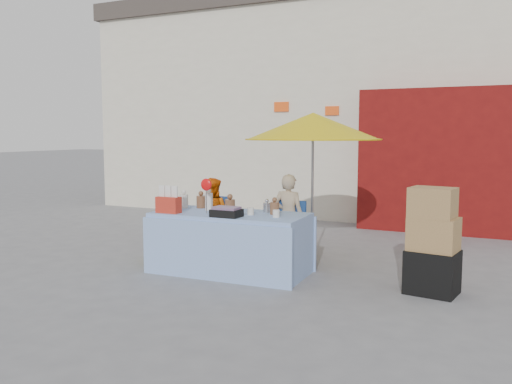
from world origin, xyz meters
The scene contains 10 objects.
ground centered at (0.00, 0.00, 0.00)m, with size 80.00×80.00×0.00m, color slate.
backdrop centered at (0.52, 7.52, 3.10)m, with size 14.00×8.00×7.80m.
market_table centered at (-0.05, 0.02, 0.40)m, with size 2.06×1.02×1.23m.
chair_left centered at (-0.87, 0.86, 0.26)m, with size 0.49×0.48×0.85m.
chair_right centered at (0.38, 0.86, 0.26)m, with size 0.49×0.48×0.85m.
vendor_orange centered at (-0.87, 0.99, 0.57)m, with size 0.55×0.43×1.13m, color orange.
vendor_beige centered at (0.38, 0.99, 0.62)m, with size 0.45×0.30×1.23m, color tan.
umbrella centered at (0.68, 1.14, 1.89)m, with size 1.90×1.90×2.09m.
box_stack centered at (2.45, 0.16, 0.56)m, with size 0.60×0.52×1.21m.
tarp_bundle centered at (-1.16, 0.18, 0.15)m, with size 0.66×0.53×0.30m, color yellow.
Camera 1 is at (3.22, -6.07, 1.81)m, focal length 38.00 mm.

